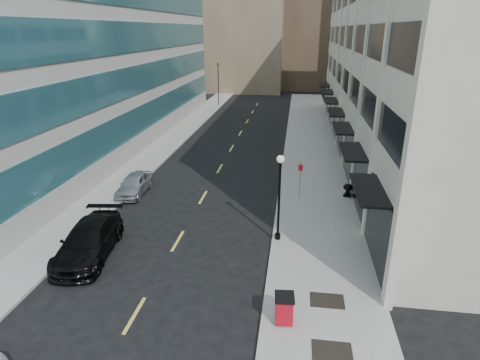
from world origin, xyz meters
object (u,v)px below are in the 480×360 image
(car_black_pickup, at_px, (89,241))
(lamppost, at_px, (279,190))
(trash_bin, at_px, (284,308))
(traffic_signal, at_px, (218,66))
(urn_planter, at_px, (348,189))
(sign_post, at_px, (300,176))
(car_silver_sedan, at_px, (134,184))

(car_black_pickup, relative_size, lamppost, 1.18)
(trash_bin, distance_m, lamppost, 6.82)
(traffic_signal, distance_m, urn_planter, 36.44)
(lamppost, distance_m, urn_planter, 8.12)
(lamppost, height_order, urn_planter, lamppost)
(traffic_signal, bearing_deg, sign_post, -70.51)
(trash_bin, xyz_separation_m, urn_planter, (3.73, 12.94, -0.11))
(sign_post, distance_m, urn_planter, 3.48)
(traffic_signal, height_order, trash_bin, traffic_signal)
(car_silver_sedan, bearing_deg, traffic_signal, 89.15)
(traffic_signal, xyz_separation_m, car_black_pickup, (1.59, -42.00, -4.90))
(lamppost, height_order, sign_post, lamppost)
(urn_planter, bearing_deg, sign_post, -165.30)
(traffic_signal, distance_m, lamppost, 40.83)
(car_silver_sedan, relative_size, sign_post, 1.62)
(car_black_pickup, distance_m, lamppost, 9.84)
(sign_post, bearing_deg, lamppost, -104.01)
(traffic_signal, height_order, urn_planter, traffic_signal)
(car_black_pickup, distance_m, sign_post, 13.32)
(trash_bin, height_order, lamppost, lamppost)
(car_black_pickup, height_order, car_silver_sedan, car_black_pickup)
(lamppost, relative_size, urn_planter, 5.48)
(trash_bin, relative_size, sign_post, 0.48)
(lamppost, xyz_separation_m, urn_planter, (4.30, 6.50, -2.27))
(traffic_signal, bearing_deg, car_black_pickup, -87.83)
(lamppost, bearing_deg, car_silver_sedan, 152.39)
(traffic_signal, bearing_deg, lamppost, -74.63)
(trash_bin, xyz_separation_m, sign_post, (0.53, 12.10, 0.96))
(car_black_pickup, relative_size, sign_post, 2.24)
(car_black_pickup, xyz_separation_m, urn_planter, (13.51, 9.22, -0.14))
(car_silver_sedan, height_order, urn_planter, car_silver_sedan)
(lamppost, bearing_deg, car_black_pickup, -163.56)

